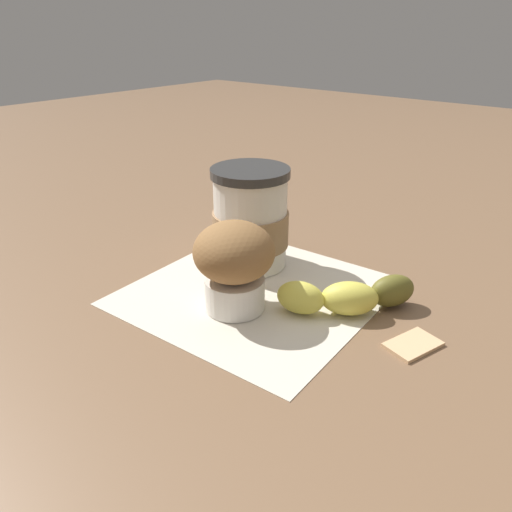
{
  "coord_description": "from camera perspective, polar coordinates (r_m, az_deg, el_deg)",
  "views": [
    {
      "loc": [
        0.31,
        -0.37,
        0.27
      ],
      "look_at": [
        0.0,
        0.0,
        0.04
      ],
      "focal_mm": 35.0,
      "sensor_mm": 36.0,
      "label": 1
    }
  ],
  "objects": [
    {
      "name": "sugar_packet",
      "position": [
        0.49,
        17.53,
        -9.46
      ],
      "size": [
        0.04,
        0.06,
        0.01
      ],
      "primitive_type": "cube",
      "rotation": [
        0.0,
        0.0,
        4.42
      ],
      "color": "#E0B27F",
      "rests_on": "ground_plane"
    },
    {
      "name": "ground_plane",
      "position": [
        0.55,
        -0.0,
        -4.15
      ],
      "size": [
        3.0,
        3.0,
        0.0
      ],
      "primitive_type": "plane",
      "color": "brown"
    },
    {
      "name": "coffee_cup",
      "position": [
        0.59,
        -0.63,
        4.11
      ],
      "size": [
        0.09,
        0.09,
        0.12
      ],
      "color": "silver",
      "rests_on": "paper_napkin"
    },
    {
      "name": "muffin",
      "position": [
        0.5,
        -2.5,
        -0.67
      ],
      "size": [
        0.08,
        0.08,
        0.09
      ],
      "color": "white",
      "rests_on": "paper_napkin"
    },
    {
      "name": "paper_napkin",
      "position": [
        0.55,
        -0.0,
        -4.09
      ],
      "size": [
        0.27,
        0.27,
        0.0
      ],
      "primitive_type": "cube",
      "rotation": [
        0.0,
        0.0,
        0.06
      ],
      "color": "beige",
      "rests_on": "ground_plane"
    },
    {
      "name": "banana",
      "position": [
        0.52,
        10.47,
        -4.51
      ],
      "size": [
        0.12,
        0.12,
        0.03
      ],
      "color": "#D6CC4C",
      "rests_on": "paper_napkin"
    }
  ]
}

